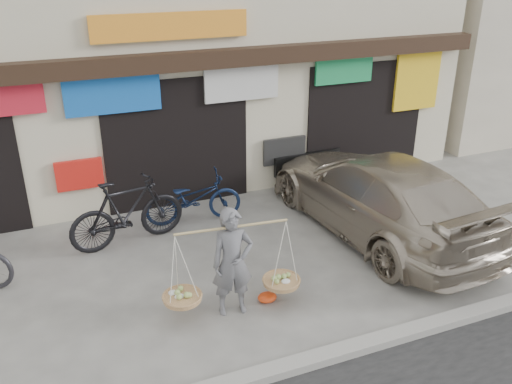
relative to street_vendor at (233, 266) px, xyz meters
name	(u,v)px	position (x,y,z in m)	size (l,w,h in m)	color
ground	(237,289)	(0.24, 0.52, -0.79)	(70.00, 70.00, 0.00)	gray
kerb	(290,367)	(0.24, -1.48, -0.73)	(70.00, 0.25, 0.12)	gray
shophouse_block	(141,22)	(0.24, 6.93, 2.66)	(14.00, 6.32, 7.00)	beige
street_vendor	(233,266)	(0.00, 0.00, 0.00)	(2.07, 0.72, 1.70)	slate
bike_1	(127,212)	(-1.08, 2.67, -0.14)	(0.61, 2.15, 1.29)	black
bike_2	(193,198)	(0.27, 3.08, -0.28)	(0.67, 1.92, 1.01)	#0F1D3A
suv	(377,194)	(3.43, 1.41, -0.02)	(2.58, 5.45, 1.54)	#A89B87
red_bag	(267,297)	(0.57, 0.03, -0.72)	(0.31, 0.25, 0.14)	#DF4115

